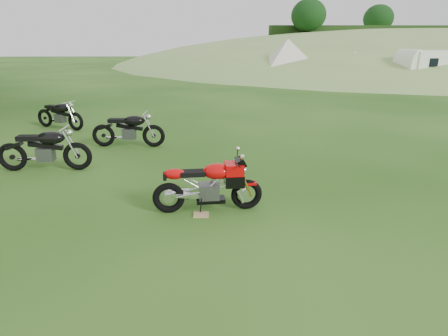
{
  "coord_description": "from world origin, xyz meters",
  "views": [
    {
      "loc": [
        -0.57,
        -6.15,
        2.85
      ],
      "look_at": [
        -0.39,
        0.4,
        0.58
      ],
      "focal_mm": 30.0,
      "sensor_mm": 36.0,
      "label": 1
    }
  ],
  "objects_px": {
    "plywood_board": "(201,215)",
    "vintage_moto_b": "(128,129)",
    "sport_motorcycle": "(208,182)",
    "tent_mid": "(287,60)",
    "vintage_moto_d": "(59,114)",
    "vintage_moto_a": "(44,148)",
    "caravan": "(433,68)",
    "tent_right": "(354,65)"
  },
  "relations": [
    {
      "from": "tent_mid",
      "to": "caravan",
      "type": "distance_m",
      "value": 9.42
    },
    {
      "from": "sport_motorcycle",
      "to": "vintage_moto_b",
      "type": "relative_size",
      "value": 0.93
    },
    {
      "from": "vintage_moto_b",
      "to": "vintage_moto_d",
      "type": "distance_m",
      "value": 3.56
    },
    {
      "from": "vintage_moto_a",
      "to": "vintage_moto_d",
      "type": "relative_size",
      "value": 1.07
    },
    {
      "from": "vintage_moto_a",
      "to": "tent_right",
      "type": "distance_m",
      "value": 23.18
    },
    {
      "from": "vintage_moto_b",
      "to": "sport_motorcycle",
      "type": "bearing_deg",
      "value": -58.47
    },
    {
      "from": "vintage_moto_a",
      "to": "vintage_moto_b",
      "type": "distance_m",
      "value": 2.43
    },
    {
      "from": "vintage_moto_d",
      "to": "tent_mid",
      "type": "distance_m",
      "value": 18.81
    },
    {
      "from": "vintage_moto_b",
      "to": "caravan",
      "type": "xyz_separation_m",
      "value": [
        16.21,
        13.85,
        0.58
      ]
    },
    {
      "from": "sport_motorcycle",
      "to": "vintage_moto_b",
      "type": "height_order",
      "value": "sport_motorcycle"
    },
    {
      "from": "vintage_moto_a",
      "to": "tent_mid",
      "type": "distance_m",
      "value": 21.86
    },
    {
      "from": "vintage_moto_b",
      "to": "tent_mid",
      "type": "relative_size",
      "value": 0.61
    },
    {
      "from": "plywood_board",
      "to": "tent_right",
      "type": "relative_size",
      "value": 0.1
    },
    {
      "from": "vintage_moto_a",
      "to": "tent_right",
      "type": "xyz_separation_m",
      "value": [
        13.69,
        18.7,
        0.58
      ]
    },
    {
      "from": "tent_right",
      "to": "plywood_board",
      "type": "bearing_deg",
      "value": -129.43
    },
    {
      "from": "plywood_board",
      "to": "vintage_moto_d",
      "type": "bearing_deg",
      "value": 126.37
    },
    {
      "from": "sport_motorcycle",
      "to": "vintage_moto_d",
      "type": "height_order",
      "value": "sport_motorcycle"
    },
    {
      "from": "vintage_moto_a",
      "to": "vintage_moto_d",
      "type": "height_order",
      "value": "vintage_moto_a"
    },
    {
      "from": "caravan",
      "to": "sport_motorcycle",
      "type": "bearing_deg",
      "value": -139.34
    },
    {
      "from": "vintage_moto_b",
      "to": "tent_right",
      "type": "distance_m",
      "value": 20.76
    },
    {
      "from": "plywood_board",
      "to": "vintage_moto_b",
      "type": "relative_size",
      "value": 0.13
    },
    {
      "from": "vintage_moto_a",
      "to": "vintage_moto_b",
      "type": "height_order",
      "value": "vintage_moto_a"
    },
    {
      "from": "vintage_moto_d",
      "to": "tent_right",
      "type": "xyz_separation_m",
      "value": [
        14.97,
        14.49,
        0.62
      ]
    },
    {
      "from": "sport_motorcycle",
      "to": "tent_right",
      "type": "height_order",
      "value": "tent_right"
    },
    {
      "from": "vintage_moto_d",
      "to": "tent_right",
      "type": "distance_m",
      "value": 20.84
    },
    {
      "from": "tent_mid",
      "to": "sport_motorcycle",
      "type": "bearing_deg",
      "value": -110.46
    },
    {
      "from": "plywood_board",
      "to": "vintage_moto_a",
      "type": "height_order",
      "value": "vintage_moto_a"
    },
    {
      "from": "vintage_moto_a",
      "to": "vintage_moto_b",
      "type": "xyz_separation_m",
      "value": [
        1.46,
        1.94,
        -0.02
      ]
    },
    {
      "from": "sport_motorcycle",
      "to": "vintage_moto_b",
      "type": "xyz_separation_m",
      "value": [
        -2.24,
        4.14,
        -0.03
      ]
    },
    {
      "from": "sport_motorcycle",
      "to": "vintage_moto_d",
      "type": "distance_m",
      "value": 8.12
    },
    {
      "from": "plywood_board",
      "to": "tent_mid",
      "type": "xyz_separation_m",
      "value": [
        5.58,
        22.22,
        1.37
      ]
    },
    {
      "from": "sport_motorcycle",
      "to": "plywood_board",
      "type": "xyz_separation_m",
      "value": [
        -0.12,
        -0.19,
        -0.53
      ]
    },
    {
      "from": "tent_right",
      "to": "sport_motorcycle",
      "type": "bearing_deg",
      "value": -129.37
    },
    {
      "from": "tent_mid",
      "to": "tent_right",
      "type": "xyz_separation_m",
      "value": [
        4.52,
        -1.12,
        -0.26
      ]
    },
    {
      "from": "tent_mid",
      "to": "vintage_moto_a",
      "type": "bearing_deg",
      "value": -121.35
    },
    {
      "from": "vintage_moto_a",
      "to": "tent_mid",
      "type": "xyz_separation_m",
      "value": [
        9.16,
        19.82,
        0.85
      ]
    },
    {
      "from": "plywood_board",
      "to": "vintage_moto_a",
      "type": "distance_m",
      "value": 4.34
    },
    {
      "from": "vintage_moto_d",
      "to": "vintage_moto_b",
      "type": "bearing_deg",
      "value": -14.72
    },
    {
      "from": "tent_right",
      "to": "vintage_moto_a",
      "type": "bearing_deg",
      "value": -140.04
    },
    {
      "from": "sport_motorcycle",
      "to": "vintage_moto_a",
      "type": "bearing_deg",
      "value": 144.25
    },
    {
      "from": "sport_motorcycle",
      "to": "vintage_moto_d",
      "type": "xyz_separation_m",
      "value": [
        -4.98,
        6.41,
        -0.04
      ]
    },
    {
      "from": "tent_right",
      "to": "vintage_moto_b",
      "type": "bearing_deg",
      "value": -139.94
    }
  ]
}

